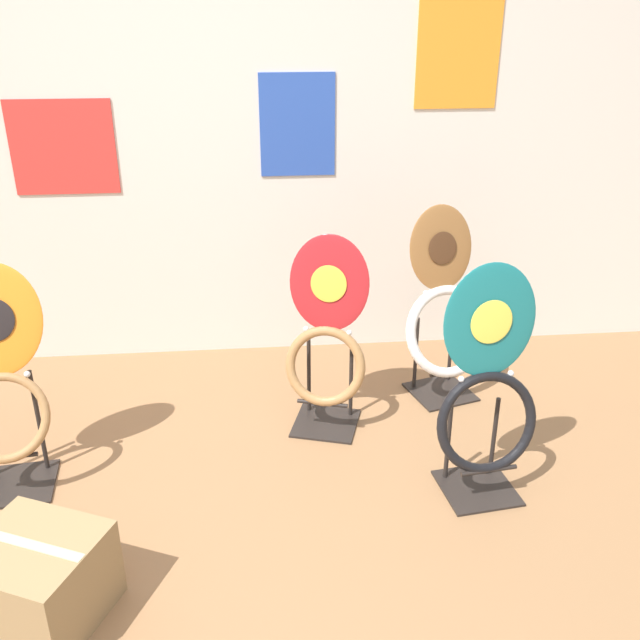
{
  "coord_description": "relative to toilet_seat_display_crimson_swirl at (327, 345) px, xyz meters",
  "views": [
    {
      "loc": [
        0.16,
        -1.39,
        1.79
      ],
      "look_at": [
        0.41,
        1.28,
        0.55
      ],
      "focal_mm": 40.0,
      "sensor_mm": 36.0,
      "label": 1
    }
  ],
  "objects": [
    {
      "name": "toilet_seat_display_orange_sun",
      "position": [
        -1.27,
        -0.29,
        0.04
      ],
      "size": [
        0.38,
        0.37,
        0.88
      ],
      "color": "black",
      "rests_on": "ground_plane"
    },
    {
      "name": "storage_box",
      "position": [
        -1.0,
        -1.01,
        -0.25
      ],
      "size": [
        0.49,
        0.48,
        0.29
      ],
      "color": "#93754C",
      "rests_on": "ground_plane"
    },
    {
      "name": "wall_back",
      "position": [
        -0.45,
        0.82,
        0.9
      ],
      "size": [
        8.0,
        0.07,
        2.6
      ],
      "color": "silver",
      "rests_on": "ground_plane"
    },
    {
      "name": "toilet_seat_display_crimson_swirl",
      "position": [
        0.0,
        0.0,
        0.0
      ],
      "size": [
        0.4,
        0.35,
        0.88
      ],
      "color": "black",
      "rests_on": "ground_plane"
    },
    {
      "name": "toilet_seat_display_woodgrain",
      "position": [
        0.58,
        0.22,
        0.01
      ],
      "size": [
        0.48,
        0.36,
        0.92
      ],
      "color": "black",
      "rests_on": "ground_plane"
    },
    {
      "name": "toilet_seat_display_teal_sax",
      "position": [
        0.54,
        -0.53,
        0.01
      ],
      "size": [
        0.41,
        0.31,
        0.93
      ],
      "color": "black",
      "rests_on": "ground_plane"
    }
  ]
}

